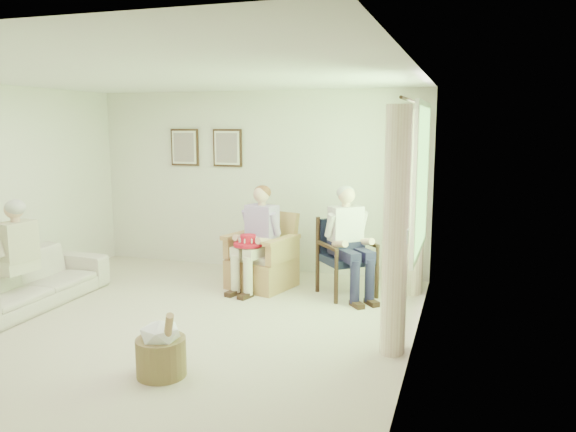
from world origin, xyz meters
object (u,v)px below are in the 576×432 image
(person_dark, at_px, (346,234))
(person_sofa, at_px, (12,250))
(sofa, at_px, (27,281))
(person_wicker, at_px, (259,231))
(wood_armchair, at_px, (348,253))
(wicker_armchair, at_px, (263,263))
(red_hat, at_px, (248,242))
(hatbox, at_px, (161,348))

(person_dark, relative_size, person_sofa, 1.07)
(sofa, distance_m, person_wicker, 2.82)
(sofa, bearing_deg, wood_armchair, -64.59)
(wicker_armchair, distance_m, red_hat, 0.49)
(wood_armchair, xyz_separation_m, hatbox, (-1.02, -2.82, -0.27))
(sofa, relative_size, hatbox, 3.30)
(person_dark, distance_m, person_sofa, 3.88)
(wicker_armchair, xyz_separation_m, person_dark, (1.13, -0.10, 0.48))
(wicker_armchair, relative_size, sofa, 0.47)
(hatbox, bearing_deg, wood_armchair, 70.11)
(person_sofa, height_order, red_hat, person_sofa)
(hatbox, bearing_deg, person_sofa, 158.40)
(wood_armchair, bearing_deg, hatbox, -149.98)
(person_wicker, bearing_deg, person_sofa, -129.50)
(wood_armchair, height_order, person_dark, person_dark)
(wood_armchair, relative_size, person_wicker, 0.72)
(person_wicker, xyz_separation_m, person_dark, (1.13, 0.03, 0.03))
(wood_armchair, height_order, red_hat, wood_armchair)
(person_wicker, bearing_deg, wood_armchair, 24.74)
(person_sofa, bearing_deg, hatbox, 76.05)
(person_dark, relative_size, hatbox, 2.16)
(person_wicker, relative_size, hatbox, 2.11)
(person_sofa, bearing_deg, red_hat, 130.15)
(red_hat, bearing_deg, sofa, -150.91)
(wicker_armchair, xyz_separation_m, person_wicker, (-0.00, -0.13, 0.45))
(person_sofa, distance_m, red_hat, 2.72)
(wicker_armchair, xyz_separation_m, sofa, (-2.36, -1.60, -0.01))
(wicker_armchair, xyz_separation_m, person_sofa, (-2.36, -1.79, 0.41))
(sofa, bearing_deg, person_wicker, -58.03)
(wood_armchair, bearing_deg, wicker_armchair, 142.73)
(wicker_armchair, distance_m, wood_armchair, 1.15)
(person_wicker, bearing_deg, wicker_armchair, 105.41)
(wood_armchair, height_order, person_wicker, person_wicker)
(sofa, height_order, person_wicker, person_wicker)
(wicker_armchair, bearing_deg, person_wicker, -74.59)
(person_dark, height_order, person_sofa, person_dark)
(wood_armchair, xyz_separation_m, person_sofa, (-3.50, -1.85, 0.20))
(sofa, height_order, person_sofa, person_sofa)
(person_wicker, height_order, red_hat, person_wicker)
(wood_armchair, relative_size, person_dark, 0.70)
(sofa, height_order, person_dark, person_dark)
(person_sofa, relative_size, red_hat, 3.42)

